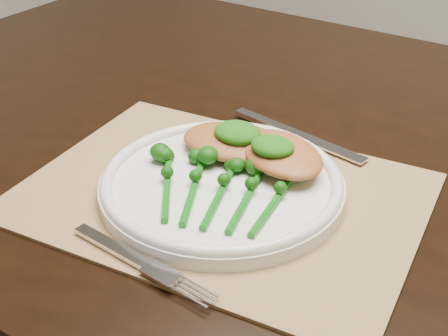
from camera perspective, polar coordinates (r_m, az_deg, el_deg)
The scene contains 9 objects.
placemat at distance 0.70m, azimuth -0.24°, elevation -2.51°, with size 0.44×0.32×0.00m, color #9A774E.
dinner_plate at distance 0.70m, azimuth -0.21°, elevation -1.41°, with size 0.27×0.27×0.02m.
knife at distance 0.83m, azimuth 5.60°, elevation 3.50°, with size 0.20×0.06×0.01m.
fork at distance 0.60m, azimuth -6.77°, elevation -9.03°, with size 0.18×0.04×0.01m.
chicken_fillet_left at distance 0.74m, azimuth 0.95°, elevation 2.40°, with size 0.13×0.09×0.03m, color #AE6532.
chicken_fillet_right at distance 0.71m, azimuth 5.24°, elevation 1.33°, with size 0.12×0.08×0.02m, color #AE6532.
pesto_dollop_left at distance 0.73m, azimuth 1.25°, elevation 3.25°, with size 0.06×0.05×0.02m, color #124B0A.
pesto_dollop_right at distance 0.70m, azimuth 4.46°, elevation 2.00°, with size 0.05×0.04×0.02m, color #124B0A.
broccolini_bundle at distance 0.66m, azimuth -0.44°, elevation -2.49°, with size 0.18×0.19×0.04m.
Camera 1 is at (0.09, -0.68, 1.14)m, focal length 50.00 mm.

